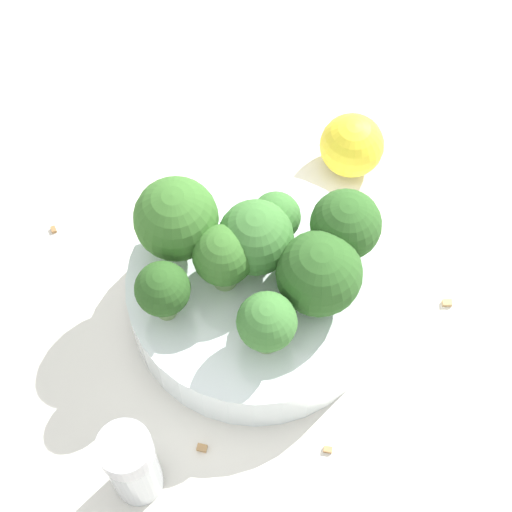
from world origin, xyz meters
The scene contains 17 objects.
ground_plane centered at (0.00, 0.00, 0.00)m, with size 3.00×3.00×0.00m, color silver.
bowl centered at (0.00, 0.00, 0.02)m, with size 0.18×0.18×0.04m, color silver.
broccoli_floret_0 centered at (0.06, -0.02, 0.07)m, with size 0.04×0.04×0.05m.
broccoli_floret_1 centered at (-0.02, 0.04, 0.07)m, with size 0.06×0.06×0.06m.
broccoli_floret_2 centered at (-0.06, 0.03, 0.08)m, with size 0.05×0.05×0.06m.
broccoli_floret_3 centered at (-0.01, -0.01, 0.08)m, with size 0.05×0.05×0.06m.
broccoli_floret_4 centered at (0.02, -0.01, 0.08)m, with size 0.04×0.04×0.05m.
broccoli_floret_5 centered at (0.03, 0.04, 0.07)m, with size 0.04×0.04×0.05m.
broccoli_floret_6 centered at (0.02, -0.05, 0.08)m, with size 0.06×0.06×0.07m.
broccoli_floret_7 centered at (-0.03, -0.01, 0.07)m, with size 0.03×0.03×0.04m.
pepper_shaker centered at (0.14, 0.04, 0.04)m, with size 0.03×0.03×0.08m.
lemon_wedge centered at (-0.14, -0.04, 0.02)m, with size 0.05×0.05×0.05m, color yellow.
almond_crumb_0 centered at (-0.04, -0.09, 0.00)m, with size 0.01×0.00×0.01m, color olive.
almond_crumb_1 centered at (-0.10, 0.09, 0.00)m, with size 0.01×0.00×0.01m, color tan.
almond_crumb_2 centered at (0.04, 0.11, 0.00)m, with size 0.01×0.00×0.01m, color #AD7F4C.
almond_crumb_3 centered at (0.06, -0.15, 0.00)m, with size 0.01×0.00×0.01m, color olive.
almond_crumb_4 centered at (0.10, 0.05, 0.00)m, with size 0.01×0.00×0.01m, color #AD7F4C.
Camera 1 is at (0.19, 0.19, 0.55)m, focal length 60.00 mm.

